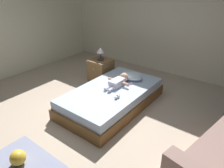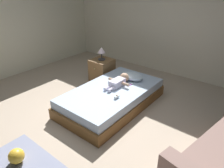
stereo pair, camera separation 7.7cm
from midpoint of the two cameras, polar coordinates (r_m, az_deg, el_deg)
The scene contains 10 objects.
ground_plane at distance 3.62m, azimuth -6.50°, elevation -10.91°, with size 8.00×8.00×0.00m, color #B7A28D.
wall_behind_bed at distance 5.47m, azimuth 16.31°, elevation 16.33°, with size 8.00×0.12×2.64m, color beige.
bed at distance 3.99m, azimuth 0.55°, elevation -3.71°, with size 1.16×2.09×0.37m.
pillow at distance 4.27m, azimuth 6.05°, elevation 2.12°, with size 0.48×0.32×0.13m.
baby at distance 4.04m, azimuth 2.62°, elevation 0.82°, with size 0.49×0.65×0.18m.
toothbrush at distance 4.05m, azimuth 5.53°, elevation -0.24°, with size 0.05×0.15×0.02m.
nightstand at distance 4.96m, azimuth -2.35°, elevation 3.75°, with size 0.47×0.50×0.55m.
lamp at distance 4.79m, azimuth -2.46°, elevation 9.00°, with size 0.17×0.17×0.30m.
toy_ball at distance 3.14m, azimuth -24.30°, elevation -17.74°, with size 0.21×0.21×0.21m, color yellow.
baby_bottle at distance 3.57m, azimuth 1.96°, elevation -3.57°, with size 0.06×0.10×0.07m.
Camera 2 is at (2.13, -1.95, 2.18)m, focal length 33.02 mm.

